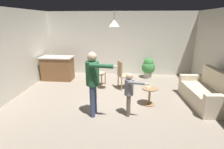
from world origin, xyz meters
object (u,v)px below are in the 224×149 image
person_adult (93,78)px  spare_remote_on_table (149,87)px  side_table_by_couch (150,94)px  dining_chair_near_wall (123,74)px  person_child (129,90)px  kitchen_counter (58,68)px  dining_chair_by_counter (97,71)px  couch_floral (206,93)px  potted_plant_corner (148,67)px

person_adult → spare_remote_on_table: bearing=123.5°
side_table_by_couch → dining_chair_near_wall: (-0.79, 1.20, 0.22)m
dining_chair_near_wall → person_child: bearing=-15.6°
kitchen_counter → side_table_by_couch: size_ratio=2.42×
dining_chair_by_counter → spare_remote_on_table: bearing=62.8°
person_adult → dining_chair_near_wall: person_adult is taller
side_table_by_couch → person_adult: size_ratio=0.32×
side_table_by_couch → dining_chair_by_counter: size_ratio=0.52×
kitchen_counter → dining_chair_near_wall: 2.77m
couch_floral → side_table_by_couch: bearing=92.9°
spare_remote_on_table → kitchen_counter: bearing=149.5°
person_adult → dining_chair_by_counter: (-0.29, 2.17, -0.47)m
potted_plant_corner → spare_remote_on_table: (-0.28, -2.58, 0.07)m
side_table_by_couch → dining_chair_near_wall: size_ratio=0.52×
side_table_by_couch → couch_floral: bearing=7.4°
kitchen_counter → dining_chair_by_counter: (1.70, -0.53, 0.07)m
kitchen_counter → person_adult: 3.40m
side_table_by_couch → potted_plant_corner: potted_plant_corner is taller
side_table_by_couch → potted_plant_corner: bearing=84.7°
person_child → dining_chair_near_wall: (-0.21, 1.85, -0.15)m
person_adult → potted_plant_corner: person_adult is taller
kitchen_counter → person_child: (2.86, -2.64, 0.22)m
side_table_by_couch → spare_remote_on_table: 0.22m
dining_chair_by_counter → spare_remote_on_table: (1.71, -1.48, -0.01)m
dining_chair_by_counter → couch_floral: bearing=83.3°
dining_chair_by_counter → person_adult: bearing=21.1°
spare_remote_on_table → potted_plant_corner: bearing=83.8°
kitchen_counter → person_adult: size_ratio=0.77×
person_adult → couch_floral: bearing=114.0°
potted_plant_corner → spare_remote_on_table: 2.60m
kitchen_counter → person_child: size_ratio=1.12×
dining_chair_near_wall → potted_plant_corner: dining_chair_near_wall is taller
kitchen_counter → person_child: person_child is taller
couch_floral → person_adult: bearing=102.0°
couch_floral → kitchen_counter: size_ratio=1.48×
side_table_by_couch → dining_chair_by_counter: bearing=140.1°
side_table_by_couch → spare_remote_on_table: spare_remote_on_table is taller
couch_floral → person_adult: (-3.10, -0.92, 0.68)m
dining_chair_by_counter → potted_plant_corner: 2.28m
person_adult → dining_chair_by_counter: bearing=-164.9°
kitchen_counter → dining_chair_near_wall: dining_chair_near_wall is taller
kitchen_counter → side_table_by_couch: 3.99m
person_adult → potted_plant_corner: size_ratio=1.94×
person_child → couch_floral: bearing=120.7°
person_child → dining_chair_near_wall: person_child is taller
kitchen_counter → dining_chair_near_wall: size_ratio=1.26×
couch_floral → spare_remote_on_table: size_ratio=14.32×
dining_chair_near_wall → spare_remote_on_table: (0.75, -1.22, -0.01)m
person_adult → person_child: bearing=101.7°
kitchen_counter → side_table_by_couch: bearing=-30.1°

